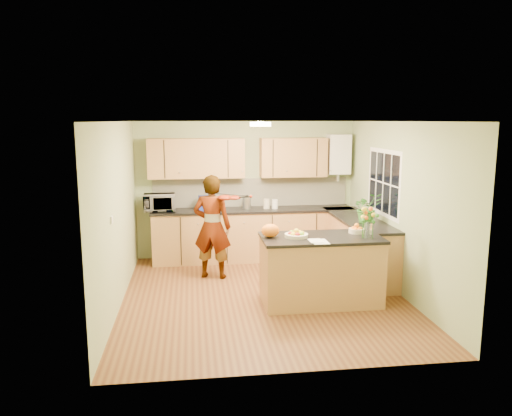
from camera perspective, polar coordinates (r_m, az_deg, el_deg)
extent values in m
plane|color=#5A3019|center=(7.35, 0.81, -10.01)|extent=(4.50, 4.50, 0.00)
cube|color=white|center=(6.91, 0.86, 9.87)|extent=(4.00, 4.50, 0.02)
cube|color=#9AAF7D|center=(9.23, -1.17, 2.12)|extent=(4.00, 0.02, 2.50)
cube|color=#9AAF7D|center=(4.86, 4.64, -5.14)|extent=(4.00, 0.02, 2.50)
cube|color=#9AAF7D|center=(7.02, -15.54, -0.75)|extent=(0.02, 4.50, 2.50)
cube|color=#9AAF7D|center=(7.57, 15.99, -0.02)|extent=(0.02, 4.50, 2.50)
cube|color=#AC6F44|center=(9.09, -0.32, -3.13)|extent=(3.60, 0.60, 0.90)
cube|color=black|center=(8.99, -0.31, -0.23)|extent=(3.64, 0.62, 0.04)
cube|color=#AC6F44|center=(8.40, 11.56, -4.44)|extent=(0.60, 2.20, 0.90)
cube|color=black|center=(8.29, 11.61, -1.30)|extent=(0.62, 2.24, 0.04)
cube|color=white|center=(9.23, -0.54, 1.81)|extent=(3.60, 0.02, 0.52)
cube|color=#AC6F44|center=(8.94, -6.83, 5.66)|extent=(1.70, 0.34, 0.70)
cube|color=#AC6F44|center=(9.13, 4.27, 5.79)|extent=(1.20, 0.34, 0.70)
cube|color=white|center=(9.34, 9.41, 6.09)|extent=(0.40, 0.30, 0.72)
cylinder|color=#B1B2B6|center=(9.38, 9.34, 3.65)|extent=(0.06, 0.06, 0.20)
cube|color=white|center=(8.07, 14.38, 2.81)|extent=(0.01, 1.30, 1.05)
cube|color=black|center=(8.07, 14.35, 2.81)|extent=(0.01, 1.18, 0.92)
cube|color=white|center=(6.43, -16.16, -1.30)|extent=(0.02, 0.09, 0.09)
cylinder|color=#FFEABF|center=(7.20, 0.51, 9.56)|extent=(0.30, 0.30, 0.06)
cylinder|color=white|center=(7.20, 0.51, 9.79)|extent=(0.10, 0.10, 0.02)
cube|color=#AC6F44|center=(7.03, 7.38, -7.15)|extent=(1.61, 0.80, 0.90)
cube|color=black|center=(6.91, 7.47, -3.41)|extent=(1.65, 0.84, 0.04)
cylinder|color=beige|center=(6.82, 4.63, -3.16)|extent=(0.32, 0.32, 0.05)
cylinder|color=beige|center=(7.20, 11.41, -2.56)|extent=(0.22, 0.22, 0.06)
cylinder|color=silver|center=(6.89, 12.71, -2.54)|extent=(0.10, 0.10, 0.21)
ellipsoid|color=orange|center=(6.79, 1.65, -2.59)|extent=(0.28, 0.25, 0.18)
cube|color=white|center=(6.60, 7.30, -3.82)|extent=(0.21, 0.28, 0.01)
imported|color=#E7B28D|center=(8.00, -5.04, -2.15)|extent=(0.70, 0.56, 1.67)
imported|color=white|center=(8.90, -10.98, 0.60)|extent=(0.55, 0.38, 0.30)
cube|color=navy|center=(8.93, -5.58, 0.59)|extent=(0.32, 0.24, 0.25)
cylinder|color=#B1B2B6|center=(8.99, -1.06, 0.59)|extent=(0.15, 0.15, 0.21)
sphere|color=black|center=(8.97, -1.06, 1.50)|extent=(0.08, 0.08, 0.08)
cylinder|color=beige|center=(9.01, 1.21, 0.50)|extent=(0.12, 0.12, 0.18)
cylinder|color=white|center=(9.00, 2.19, 0.45)|extent=(0.13, 0.13, 0.17)
imported|color=#347828|center=(7.92, 12.58, 0.03)|extent=(0.47, 0.42, 0.48)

